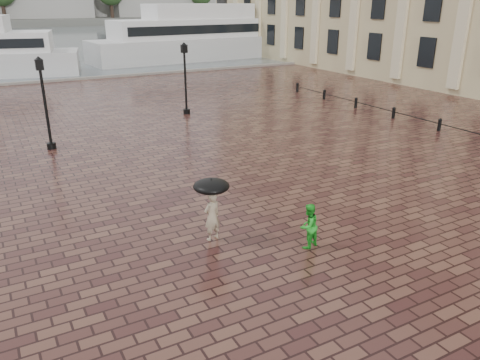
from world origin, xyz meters
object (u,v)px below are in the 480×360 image
at_px(street_lamps, 51,85).
at_px(ferry_far, 200,37).
at_px(child_pedestrian, 308,226).
at_px(adult_pedestrian, 212,216).

xyz_separation_m(street_lamps, ferry_far, (21.53, 26.63, 0.40)).
height_order(child_pedestrian, ferry_far, ferry_far).
bearing_deg(child_pedestrian, street_lamps, -91.89).
xyz_separation_m(adult_pedestrian, child_pedestrian, (2.32, -1.81, -0.09)).
relative_size(adult_pedestrian, ferry_far, 0.06).
distance_m(street_lamps, child_pedestrian, 20.23).
bearing_deg(child_pedestrian, ferry_far, -124.63).
distance_m(street_lamps, adult_pedestrian, 18.07).
relative_size(adult_pedestrian, child_pedestrian, 1.13).
bearing_deg(ferry_far, child_pedestrian, -114.95).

